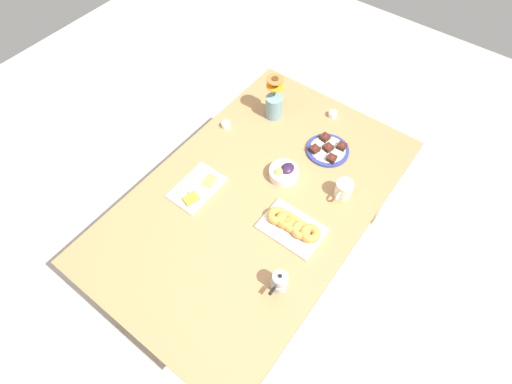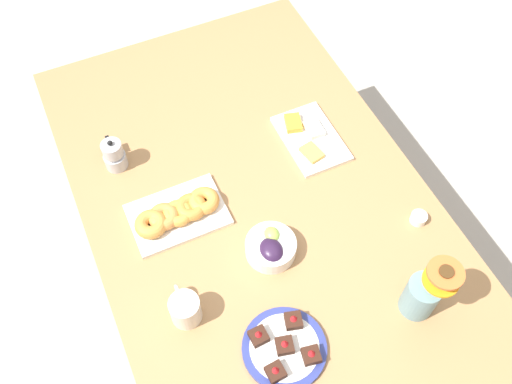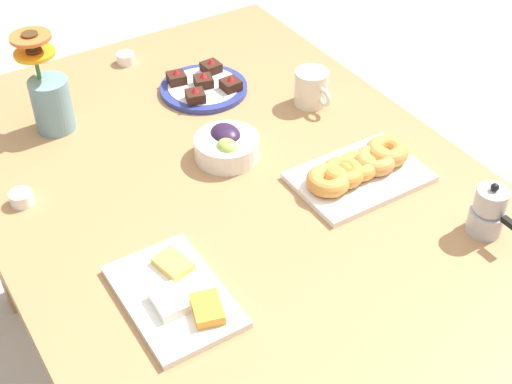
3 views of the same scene
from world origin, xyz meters
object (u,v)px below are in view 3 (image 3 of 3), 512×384
object	(u,v)px
flower_vase	(50,98)
moka_pot	(488,212)
dessert_plate	(204,87)
grape_bowl	(227,146)
dining_table	(256,237)
cheese_platter	(176,296)
croissant_platter	(359,170)
jam_cup_honey	(21,198)
coffee_mug	(312,87)
jam_cup_berry	(126,58)

from	to	relation	value
flower_vase	moka_pot	xyz separation A→B (m)	(0.79, 0.59, -0.03)
dessert_plate	grape_bowl	bearing A→B (deg)	-18.24
dining_table	cheese_platter	size ratio (longest dim) A/B	6.15
croissant_platter	jam_cup_honey	xyz separation A→B (m)	(-0.30, -0.64, -0.01)
dining_table	moka_pot	world-z (taller)	moka_pot
cheese_platter	jam_cup_honey	world-z (taller)	cheese_platter
croissant_platter	jam_cup_honey	distance (m)	0.71
flower_vase	grape_bowl	bearing A→B (deg)	42.59
coffee_mug	jam_cup_berry	size ratio (longest dim) A/B	2.44
dining_table	coffee_mug	bearing A→B (deg)	128.72
jam_cup_berry	dining_table	bearing A→B (deg)	-1.32
moka_pot	croissant_platter	bearing A→B (deg)	-157.55
jam_cup_berry	jam_cup_honey	bearing A→B (deg)	-45.26
grape_bowl	jam_cup_berry	distance (m)	0.50
coffee_mug	jam_cup_berry	distance (m)	0.52
dining_table	dessert_plate	world-z (taller)	dessert_plate
coffee_mug	croissant_platter	xyz separation A→B (m)	(0.29, -0.09, -0.02)
croissant_platter	flower_vase	bearing A→B (deg)	-137.44
dessert_plate	flower_vase	world-z (taller)	flower_vase
dessert_plate	moka_pot	xyz separation A→B (m)	(0.75, 0.22, 0.04)
jam_cup_berry	grape_bowl	bearing A→B (deg)	2.35
jam_cup_honey	cheese_platter	bearing A→B (deg)	20.32
coffee_mug	cheese_platter	size ratio (longest dim) A/B	0.45
grape_bowl	cheese_platter	size ratio (longest dim) A/B	0.56
grape_bowl	cheese_platter	distance (m)	0.43
dining_table	grape_bowl	bearing A→B (deg)	168.63
cheese_platter	croissant_platter	xyz separation A→B (m)	(-0.10, 0.49, 0.01)
coffee_mug	flower_vase	bearing A→B (deg)	-112.25
jam_cup_honey	flower_vase	distance (m)	0.28
flower_vase	moka_pot	size ratio (longest dim) A/B	2.03
jam_cup_berry	dessert_plate	bearing A→B (deg)	25.02
dessert_plate	moka_pot	world-z (taller)	moka_pot
grape_bowl	cheese_platter	xyz separation A→B (m)	(0.32, -0.29, -0.02)
croissant_platter	jam_cup_berry	distance (m)	0.75
dessert_plate	moka_pot	size ratio (longest dim) A/B	1.85
dining_table	coffee_mug	size ratio (longest dim) A/B	13.68
grape_bowl	moka_pot	world-z (taller)	moka_pot
jam_cup_berry	flower_vase	world-z (taller)	flower_vase
coffee_mug	dessert_plate	bearing A→B (deg)	-134.11
croissant_platter	jam_cup_berry	size ratio (longest dim) A/B	6.00
dining_table	jam_cup_berry	bearing A→B (deg)	178.68
dining_table	cheese_platter	bearing A→B (deg)	-61.52
moka_pot	dining_table	bearing A→B (deg)	-130.99
grape_bowl	jam_cup_honey	distance (m)	0.45
coffee_mug	cheese_platter	distance (m)	0.70
grape_bowl	dessert_plate	world-z (taller)	grape_bowl
cheese_platter	dessert_plate	bearing A→B (deg)	147.14
cheese_platter	flower_vase	world-z (taller)	flower_vase
dining_table	cheese_platter	distance (m)	0.30
croissant_platter	moka_pot	size ratio (longest dim) A/B	2.42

